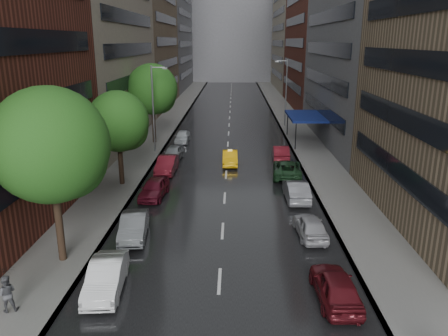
# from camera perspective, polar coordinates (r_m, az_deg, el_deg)

# --- Properties ---
(ground) EXTENTS (220.00, 220.00, 0.00)m
(ground) POSITION_cam_1_polar(r_m,az_deg,el_deg) (19.30, -1.01, -20.65)
(ground) COLOR gray
(ground) RESTS_ON ground
(road) EXTENTS (14.00, 140.00, 0.01)m
(road) POSITION_cam_1_polar(r_m,az_deg,el_deg) (66.42, 0.72, 6.29)
(road) COLOR black
(road) RESTS_ON ground
(sidewalk_left) EXTENTS (4.00, 140.00, 0.15)m
(sidewalk_left) POSITION_cam_1_polar(r_m,az_deg,el_deg) (67.11, -7.04, 6.33)
(sidewalk_left) COLOR gray
(sidewalk_left) RESTS_ON ground
(sidewalk_right) EXTENTS (4.00, 140.00, 0.15)m
(sidewalk_right) POSITION_cam_1_polar(r_m,az_deg,el_deg) (66.93, 8.49, 6.25)
(sidewalk_right) COLOR gray
(sidewalk_right) RESTS_ON ground
(buildings_left) EXTENTS (8.00, 108.00, 38.00)m
(buildings_left) POSITION_cam_1_polar(r_m,az_deg,el_deg) (75.95, -11.24, 19.37)
(buildings_left) COLOR maroon
(buildings_left) RESTS_ON ground
(buildings_right) EXTENTS (8.05, 109.10, 36.00)m
(buildings_right) POSITION_cam_1_polar(r_m,az_deg,el_deg) (73.59, 13.24, 18.61)
(buildings_right) COLOR #937A5B
(buildings_right) RESTS_ON ground
(building_far) EXTENTS (40.00, 14.00, 32.00)m
(building_far) POSITION_cam_1_polar(r_m,az_deg,el_deg) (133.47, 1.07, 18.24)
(building_far) COLOR slate
(building_far) RESTS_ON ground
(tree_near) EXTENTS (5.97, 5.97, 9.52)m
(tree_near) POSITION_cam_1_polar(r_m,az_deg,el_deg) (23.71, -21.77, 2.76)
(tree_near) COLOR #382619
(tree_near) RESTS_ON ground
(tree_mid) EXTENTS (4.92, 4.92, 7.85)m
(tree_mid) POSITION_cam_1_polar(r_m,az_deg,el_deg) (36.07, -13.68, 5.92)
(tree_mid) COLOR #382619
(tree_mid) RESTS_ON ground
(tree_far) EXTENTS (5.76, 5.76, 9.17)m
(tree_far) POSITION_cam_1_polar(r_m,az_deg,el_deg) (50.80, -9.36, 10.12)
(tree_far) COLOR #382619
(tree_far) RESTS_ON ground
(taxi) EXTENTS (1.50, 4.11, 1.34)m
(taxi) POSITION_cam_1_polar(r_m,az_deg,el_deg) (42.25, 0.79, 1.34)
(taxi) COLOR #F2AC0C
(taxi) RESTS_ON ground
(parked_cars_left) EXTENTS (2.10, 36.28, 1.51)m
(parked_cars_left) POSITION_cam_1_polar(r_m,az_deg,el_deg) (36.15, -8.42, -1.36)
(parked_cars_left) COLOR white
(parked_cars_left) RESTS_ON ground
(parked_cars_right) EXTENTS (2.92, 29.46, 1.51)m
(parked_cars_right) POSITION_cam_1_polar(r_m,az_deg,el_deg) (33.58, 9.34, -2.77)
(parked_cars_right) COLOR #581118
(parked_cars_right) RESTS_ON ground
(ped_black_umbrella) EXTENTS (1.00, 0.98, 2.09)m
(ped_black_umbrella) POSITION_cam_1_polar(r_m,az_deg,el_deg) (21.76, -26.66, -13.60)
(ped_black_umbrella) COLOR #4E4F53
(ped_black_umbrella) RESTS_ON sidewalk_left
(street_lamp_left) EXTENTS (1.74, 0.22, 9.00)m
(street_lamp_left) POSITION_cam_1_polar(r_m,az_deg,el_deg) (46.66, -9.15, 7.86)
(street_lamp_left) COLOR gray
(street_lamp_left) RESTS_ON sidewalk_left
(street_lamp_right) EXTENTS (1.74, 0.22, 9.00)m
(street_lamp_right) POSITION_cam_1_polar(r_m,az_deg,el_deg) (61.18, 8.04, 9.89)
(street_lamp_right) COLOR gray
(street_lamp_right) RESTS_ON sidewalk_right
(awning) EXTENTS (4.00, 8.00, 3.12)m
(awning) POSITION_cam_1_polar(r_m,az_deg,el_deg) (51.78, 10.60, 6.65)
(awning) COLOR navy
(awning) RESTS_ON sidewalk_right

